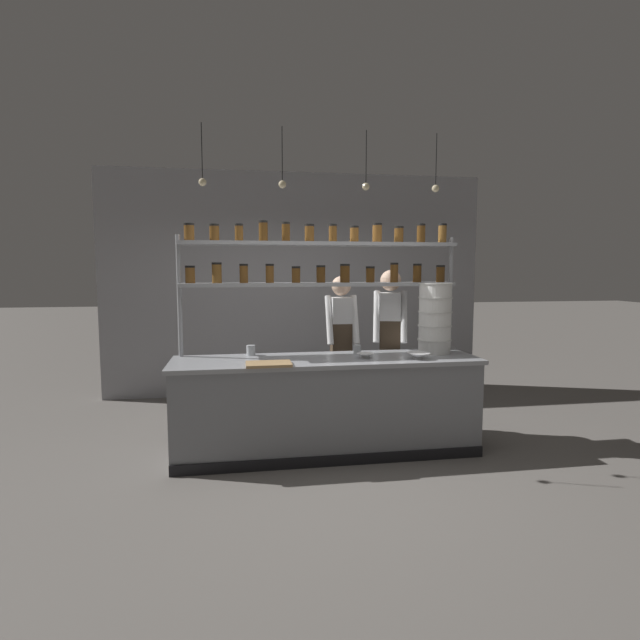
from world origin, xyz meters
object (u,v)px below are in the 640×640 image
(serving_cup_by_board, at_px, (357,349))
(prep_bowl_center_front, at_px, (418,356))
(prep_bowl_near_left, at_px, (365,356))
(chef_left, at_px, (341,340))
(chef_center, at_px, (390,338))
(serving_cup_front, at_px, (251,350))
(container_stack, at_px, (435,318))
(cutting_board, at_px, (269,364))
(spice_shelf_unit, at_px, (321,267))

(serving_cup_by_board, bearing_deg, prep_bowl_center_front, -36.84)
(prep_bowl_near_left, xyz_separation_m, prep_bowl_center_front, (0.48, -0.13, 0.01))
(chef_left, bearing_deg, chef_center, -23.15)
(serving_cup_front, bearing_deg, container_stack, -4.98)
(container_stack, xyz_separation_m, prep_bowl_near_left, (-0.76, -0.17, -0.33))
(chef_left, relative_size, cutting_board, 4.22)
(spice_shelf_unit, height_order, prep_bowl_center_front, spice_shelf_unit)
(container_stack, bearing_deg, prep_bowl_near_left, -167.45)
(prep_bowl_near_left, bearing_deg, prep_bowl_center_front, -15.05)
(spice_shelf_unit, bearing_deg, chef_left, 55.26)
(chef_left, height_order, cutting_board, chef_left)
(spice_shelf_unit, distance_m, serving_cup_by_board, 0.90)
(spice_shelf_unit, distance_m, chef_left, 0.97)
(prep_bowl_near_left, distance_m, serving_cup_by_board, 0.25)
(cutting_board, bearing_deg, chef_left, 49.90)
(spice_shelf_unit, xyz_separation_m, serving_cup_by_board, (0.35, -0.14, -0.82))
(chef_left, xyz_separation_m, serving_cup_by_board, (0.04, -0.57, -0.01))
(prep_bowl_near_left, bearing_deg, chef_center, 54.41)
(chef_left, relative_size, serving_cup_front, 16.96)
(prep_bowl_center_front, height_order, serving_cup_front, serving_cup_front)
(cutting_board, distance_m, serving_cup_by_board, 1.02)
(chef_left, distance_m, chef_center, 0.54)
(chef_left, bearing_deg, prep_bowl_center_front, -59.49)
(spice_shelf_unit, relative_size, chef_left, 1.66)
(chef_left, relative_size, chef_center, 0.96)
(chef_left, distance_m, serving_cup_by_board, 0.57)
(cutting_board, relative_size, serving_cup_by_board, 4.53)
(container_stack, height_order, prep_bowl_near_left, container_stack)
(cutting_board, xyz_separation_m, prep_bowl_near_left, (0.93, 0.21, 0.01))
(chef_left, relative_size, serving_cup_by_board, 19.10)
(chef_center, height_order, container_stack, chef_center)
(chef_center, distance_m, serving_cup_by_board, 0.58)
(spice_shelf_unit, relative_size, serving_cup_front, 28.17)
(chef_left, distance_m, container_stack, 1.09)
(spice_shelf_unit, relative_size, prep_bowl_center_front, 12.90)
(chef_left, xyz_separation_m, prep_bowl_center_front, (0.55, -0.95, -0.03))
(chef_left, distance_m, prep_bowl_near_left, 0.82)
(prep_bowl_near_left, xyz_separation_m, serving_cup_by_board, (-0.02, 0.25, 0.02))
(serving_cup_by_board, bearing_deg, chef_center, 38.11)
(prep_bowl_near_left, height_order, serving_cup_front, serving_cup_front)
(chef_center, xyz_separation_m, prep_bowl_near_left, (-0.43, -0.60, -0.08))
(serving_cup_front, xyz_separation_m, serving_cup_by_board, (1.05, -0.08, -0.01))
(spice_shelf_unit, height_order, container_stack, spice_shelf_unit)
(serving_cup_front, bearing_deg, chef_left, 25.75)
(chef_center, relative_size, prep_bowl_center_front, 8.08)
(prep_bowl_near_left, bearing_deg, serving_cup_front, 162.92)
(cutting_board, bearing_deg, serving_cup_by_board, 26.80)
(container_stack, distance_m, serving_cup_front, 1.87)
(chef_center, distance_m, prep_bowl_near_left, 0.74)
(prep_bowl_center_front, bearing_deg, cutting_board, -176.64)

